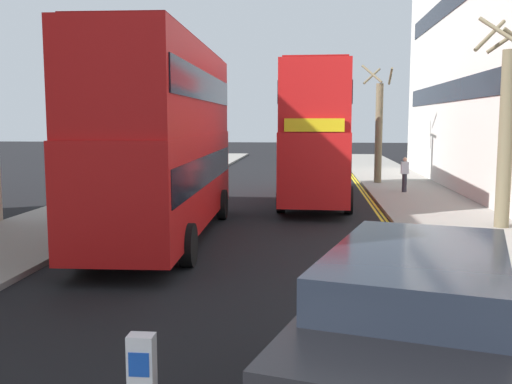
% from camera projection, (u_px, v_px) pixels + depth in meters
% --- Properties ---
extents(sidewalk_right, '(4.00, 80.00, 0.14)m').
position_uv_depth(sidewalk_right, '(463.00, 230.00, 18.05)').
color(sidewalk_right, gray).
rests_on(sidewalk_right, ground).
extents(sidewalk_left, '(4.00, 80.00, 0.14)m').
position_uv_depth(sidewalk_left, '(60.00, 223.00, 19.26)').
color(sidewalk_left, gray).
rests_on(sidewalk_left, ground).
extents(kerb_line_outer, '(0.10, 56.00, 0.01)m').
position_uv_depth(kerb_line_outer, '(405.00, 244.00, 16.28)').
color(kerb_line_outer, yellow).
rests_on(kerb_line_outer, ground).
extents(kerb_line_inner, '(0.10, 56.00, 0.01)m').
position_uv_depth(kerb_line_inner, '(399.00, 244.00, 16.29)').
color(kerb_line_inner, yellow).
rests_on(kerb_line_inner, ground).
extents(double_decker_bus_away, '(3.04, 10.88, 5.64)m').
position_uv_depth(double_decker_bus_away, '(165.00, 135.00, 16.84)').
color(double_decker_bus_away, red).
rests_on(double_decker_bus_away, ground).
extents(double_decker_bus_oncoming, '(3.03, 10.87, 5.64)m').
position_uv_depth(double_decker_bus_oncoming, '(317.00, 130.00, 24.65)').
color(double_decker_bus_oncoming, red).
rests_on(double_decker_bus_oncoming, ground).
extents(taxi_minivan, '(3.10, 5.14, 2.12)m').
position_uv_depth(taxi_minivan, '(413.00, 356.00, 5.91)').
color(taxi_minivan, black).
rests_on(taxi_minivan, ground).
extents(pedestrian_far, '(0.34, 0.22, 1.62)m').
position_uv_depth(pedestrian_far, '(405.00, 174.00, 26.95)').
color(pedestrian_far, '#2D2D38').
rests_on(pedestrian_far, sidewalk_right).
extents(street_tree_near, '(1.60, 1.90, 6.22)m').
position_uv_depth(street_tree_near, '(379.00, 129.00, 30.90)').
color(street_tree_near, '#6B6047').
rests_on(street_tree_near, sidewalk_right).
extents(street_tree_mid, '(1.98, 2.07, 6.47)m').
position_uv_depth(street_tree_mid, '(506.00, 130.00, 17.80)').
color(street_tree_mid, '#6B6047').
rests_on(street_tree_mid, sidewalk_right).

